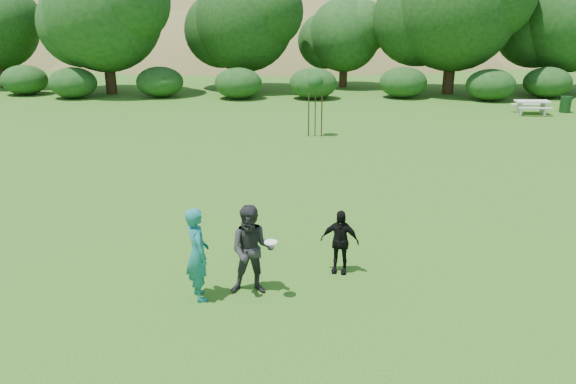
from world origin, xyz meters
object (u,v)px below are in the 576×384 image
Objects in this scene: sapling at (316,84)px; picnic_table at (532,105)px; trash_can_near at (566,104)px; player_grey at (252,250)px; player_teal at (198,254)px; player_black at (340,242)px.

picnic_table is (12.08, 5.97, -1.90)m from sapling.
trash_can_near is at bearing 17.41° from picnic_table.
player_grey is 1.08× the size of picnic_table.
player_teal is at bearing -99.39° from sapling.
player_black is 0.52× the size of sapling.
trash_can_near reaches higher than picnic_table.
picnic_table is at bearing 26.32° from sapling.
player_grey reaches higher than player_black.
picnic_table is at bearing -60.52° from player_teal.
sapling reaches higher than player_teal.
player_teal is 0.70× the size of sapling.
player_grey reaches higher than trash_can_near.
player_black is 24.72m from trash_can_near.
player_black reaches higher than trash_can_near.
trash_can_near is at bearing 25.05° from sapling.
player_teal reaches higher than picnic_table.
player_teal reaches higher than trash_can_near.
player_teal is at bearing -143.74° from player_black.
player_black is at bearing -88.14° from sapling.
sapling is (2.51, 15.20, 1.43)m from player_teal.
player_black is 1.66× the size of trash_can_near.
player_grey is 26.65m from trash_can_near.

